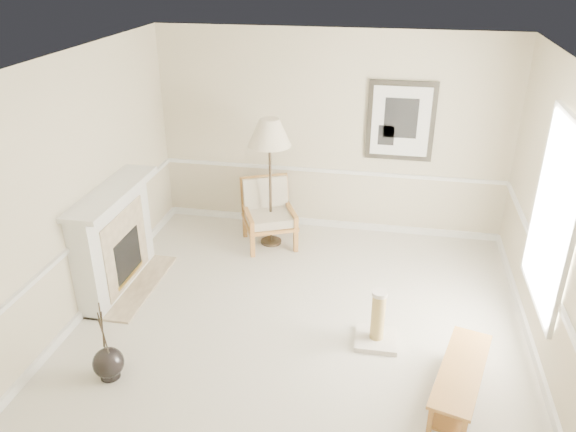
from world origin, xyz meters
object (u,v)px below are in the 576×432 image
object	(u,v)px
armchair	(268,209)
floor_lamp	(270,136)
bench	(460,378)
floor_vase	(109,364)
scratching_post	(377,326)

from	to	relation	value
armchair	floor_lamp	xyz separation A→B (m)	(0.05, -0.06, 1.10)
floor_lamp	bench	size ratio (longest dim) A/B	1.41
armchair	floor_lamp	distance (m)	1.10
floor_vase	scratching_post	world-z (taller)	floor_vase
floor_vase	floor_lamp	distance (m)	3.49
bench	armchair	bearing A→B (deg)	131.85
armchair	bench	distance (m)	3.68
bench	scratching_post	world-z (taller)	scratching_post
floor_lamp	scratching_post	distance (m)	2.90
floor_vase	floor_lamp	xyz separation A→B (m)	(0.96, 3.03, 1.43)
floor_vase	scratching_post	xyz separation A→B (m)	(2.56, 1.05, 0.04)
bench	scratching_post	xyz separation A→B (m)	(-0.80, 0.70, -0.04)
armchair	bench	size ratio (longest dim) A/B	0.74
bench	floor_vase	bearing A→B (deg)	-173.94
floor_vase	armchair	world-z (taller)	armchair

